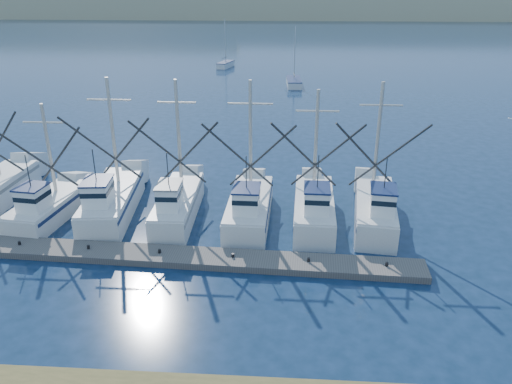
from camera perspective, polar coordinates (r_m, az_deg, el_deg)
ground at (r=22.66m, az=1.29°, el=-14.81°), size 500.00×500.00×0.00m
floating_dock at (r=27.66m, az=-10.92°, el=-7.17°), size 28.23×3.21×0.38m
dune_ridge at (r=228.07m, az=3.78°, el=20.70°), size 360.00×60.00×10.00m
trawler_fleet at (r=31.69m, az=-9.62°, el=-1.36°), size 27.83×9.23×9.95m
sailboat_near at (r=73.32m, az=4.35°, el=12.39°), size 2.23×6.11×8.10m
sailboat_far at (r=89.43m, az=-3.51°, el=14.34°), size 2.69×5.05×8.10m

